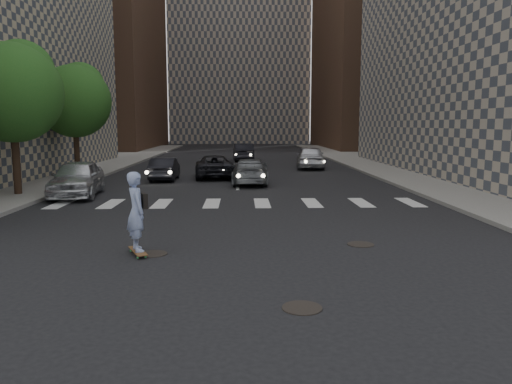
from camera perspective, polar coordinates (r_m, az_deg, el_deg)
The scene contains 17 objects.
ground at distance 11.16m, azimuth -2.51°, elevation -8.62°, with size 160.00×160.00×0.00m, color black.
sidewalk_left at distance 34.16m, azimuth -27.16°, elevation 1.77°, with size 13.00×80.00×0.15m, color gray.
sidewalk_right at distance 34.03m, azimuth 23.20°, elevation 1.98°, with size 13.00×80.00×0.15m, color gray.
tower_right at distance 70.22m, azimuth 15.65°, elevation 19.73°, with size 18.00×24.00×36.00m, color brown.
tower_center at distance 91.12m, azimuth -1.93°, elevation 21.03°, with size 22.00×20.00×48.00m, color #ADA08E.
tree_b at distance 23.91m, azimuth -25.92°, elevation 10.61°, with size 4.20×4.20×6.60m.
tree_c at distance 31.39m, azimuth -19.90°, elevation 10.07°, with size 4.20×4.20×6.60m.
manhole_a at distance 8.85m, azimuth 5.28°, elevation -13.04°, with size 0.70×0.70×0.02m, color black.
manhole_b at distance 12.50m, azimuth -11.71°, elevation -6.93°, with size 0.70×0.70×0.02m, color black.
manhole_c at distance 13.46m, azimuth 11.87°, elevation -5.87°, with size 0.70×0.70×0.02m, color black.
skateboarder at distance 12.31m, azimuth -13.48°, elevation -2.19°, with size 0.71×1.03×2.03m.
silver_sedan at distance 23.14m, azimuth -19.76°, elevation 1.50°, with size 1.88×4.67×1.59m, color silver.
traffic_car_a at distance 28.57m, azimuth -10.39°, elevation 2.62°, with size 1.34×3.85×1.27m, color black.
traffic_car_b at distance 26.36m, azimuth -0.70°, elevation 2.40°, with size 1.87×4.61×1.34m, color slate.
traffic_car_c at distance 29.53m, azimuth -4.78°, elevation 2.94°, with size 2.20×4.76×1.32m, color black.
traffic_car_d at distance 35.68m, azimuth 6.22°, elevation 3.99°, with size 1.90×4.73×1.61m, color #B7B9BF.
traffic_car_e at distance 42.77m, azimuth -1.47°, elevation 4.58°, with size 1.59×4.55×1.50m, color black.
Camera 1 is at (0.16, -10.70, 3.15)m, focal length 35.00 mm.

